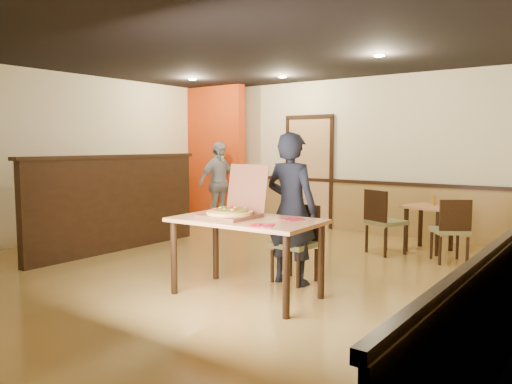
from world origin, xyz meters
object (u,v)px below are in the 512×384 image
diner_chair (298,240)px  side_table (429,216)px  side_chair_left (383,219)px  condiment (434,200)px  side_chair_right (451,228)px  diner (291,209)px  pizza_box (233,211)px  passerby (218,183)px  main_table (246,229)px

diner_chair → side_table: bearing=77.8°
side_chair_left → condiment: side_chair_left is taller
side_chair_right → side_table: 0.78m
diner_chair → side_table: 2.67m
diner → condiment: diner is taller
pizza_box → condiment: pizza_box is taller
diner_chair → passerby: bearing=146.5°
pizza_box → side_table: bearing=73.4°
diner_chair → diner: (-0.00, -0.15, 0.38)m
side_chair_left → pizza_box: size_ratio=1.53×
side_table → pizza_box: bearing=-106.6°
diner → pizza_box: bearing=66.6°
main_table → side_chair_left: size_ratio=1.68×
diner_chair → pizza_box: size_ratio=1.45×
diner → passerby: (-3.47, 2.76, -0.04)m
main_table → pizza_box: bearing=177.8°
passerby → pizza_box: 4.70m
pizza_box → condiment: size_ratio=4.44×
main_table → side_chair_right: side_chair_right is taller
side_table → condiment: (0.05, 0.05, 0.24)m
main_table → diner: size_ratio=0.91×
side_chair_right → diner: 2.46m
side_chair_left → condiment: 0.88m
side_table → condiment: size_ratio=5.17×
side_chair_left → condiment: size_ratio=6.79×
side_table → diner: (-0.73, -2.71, 0.35)m
side_chair_right → side_table: (-0.49, 0.60, 0.04)m
diner → condiment: bearing=-106.1°
pizza_box → passerby: bearing=132.6°
side_chair_left → side_table: size_ratio=1.31×
diner → condiment: (0.77, 2.76, -0.11)m
diner → side_table: bearing=-105.5°
main_table → side_table: 3.51m
side_table → condiment: bearing=46.1°
diner → diner_chair: bearing=-90.5°
pizza_box → diner: bearing=67.2°
side_table → diner_chair: bearing=-105.8°
condiment → passerby: bearing=180.0°
side_chair_right → pizza_box: bearing=27.3°
diner → passerby: bearing=-39.0°
side_chair_right → condiment: 0.84m
side_chair_right → pizza_box: (-1.51, -2.80, 0.42)m
diner_chair → main_table: bearing=-94.3°
passerby → pizza_box: size_ratio=2.68×
main_table → diner: diner is taller
diner_chair → condiment: bearing=77.1°
diner_chair → side_table: (0.73, 2.57, 0.03)m
diner → condiment: 2.87m
side_chair_left → pizza_box: pizza_box is taller
main_table → diner_chair: size_ratio=1.78×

